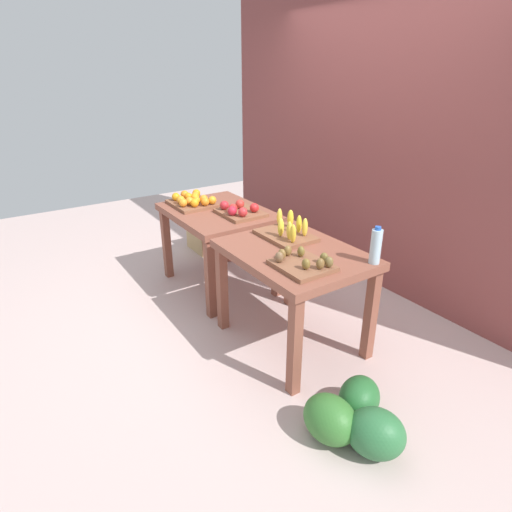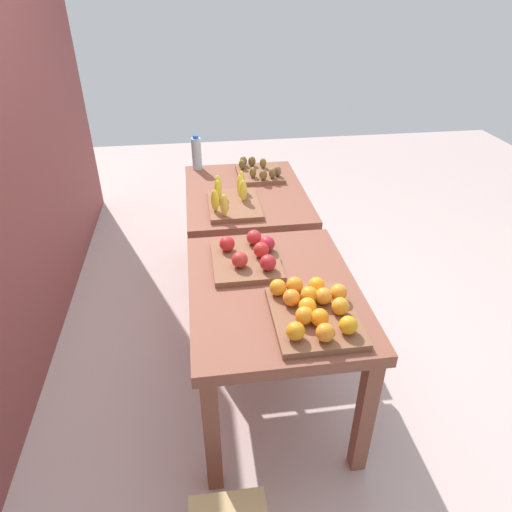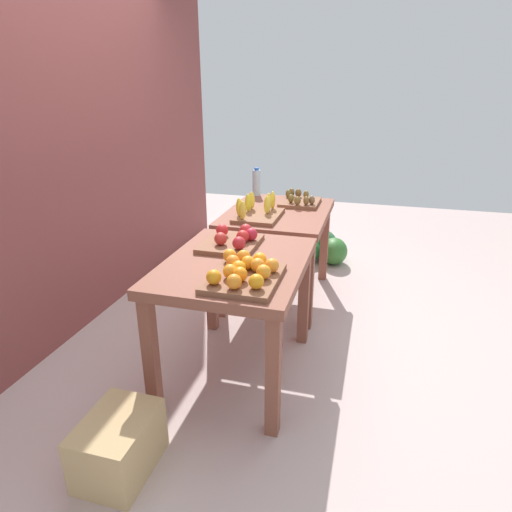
# 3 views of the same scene
# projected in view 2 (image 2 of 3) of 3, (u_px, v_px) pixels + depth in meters

# --- Properties ---
(ground_plane) EXTENTS (8.00, 8.00, 0.00)m
(ground_plane) POSITION_uv_depth(u_px,v_px,m) (257.00, 331.00, 3.04)
(ground_plane) COLOR #C5ABA7
(display_table_left) EXTENTS (1.04, 0.80, 0.77)m
(display_table_left) POSITION_uv_depth(u_px,v_px,m) (273.00, 306.00, 2.22)
(display_table_left) COLOR brown
(display_table_left) RESTS_ON ground_plane
(display_table_right) EXTENTS (1.04, 0.80, 0.77)m
(display_table_right) POSITION_uv_depth(u_px,v_px,m) (246.00, 206.00, 3.16)
(display_table_right) COLOR brown
(display_table_right) RESTS_ON ground_plane
(orange_bin) EXTENTS (0.44, 0.36, 0.11)m
(orange_bin) POSITION_uv_depth(u_px,v_px,m) (314.00, 310.00, 1.94)
(orange_bin) COLOR brown
(orange_bin) RESTS_ON display_table_left
(apple_bin) EXTENTS (0.40, 0.34, 0.11)m
(apple_bin) POSITION_uv_depth(u_px,v_px,m) (249.00, 256.00, 2.32)
(apple_bin) COLOR brown
(apple_bin) RESTS_ON display_table_left
(banana_crate) EXTENTS (0.44, 0.32, 0.17)m
(banana_crate) POSITION_uv_depth(u_px,v_px,m) (232.00, 200.00, 2.87)
(banana_crate) COLOR brown
(banana_crate) RESTS_ON display_table_right
(kiwi_bin) EXTENTS (0.36, 0.32, 0.10)m
(kiwi_bin) POSITION_uv_depth(u_px,v_px,m) (259.00, 172.00, 3.31)
(kiwi_bin) COLOR brown
(kiwi_bin) RESTS_ON display_table_right
(water_bottle) EXTENTS (0.07, 0.07, 0.25)m
(water_bottle) POSITION_uv_depth(u_px,v_px,m) (197.00, 153.00, 3.38)
(water_bottle) COLOR silver
(water_bottle) RESTS_ON display_table_right
(watermelon_pile) EXTENTS (0.64, 0.62, 0.28)m
(watermelon_pile) POSITION_uv_depth(u_px,v_px,m) (264.00, 211.00, 4.26)
(watermelon_pile) COLOR #2B6939
(watermelon_pile) RESTS_ON ground_plane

